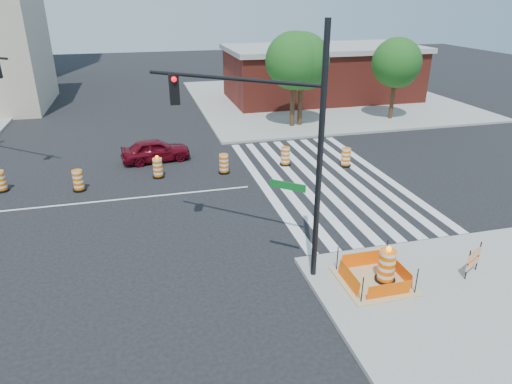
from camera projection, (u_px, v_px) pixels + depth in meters
The scene contains 19 objects.
ground at pixel (97, 202), 20.60m from camera, with size 120.00×120.00×0.00m, color black.
sidewalk_ne at pixel (320, 99), 40.69m from camera, with size 22.00×22.00×0.15m, color gray.
crosswalk_east at pixel (323, 179), 23.10m from camera, with size 6.75×13.50×0.01m.
lane_centerline at pixel (97, 202), 20.59m from camera, with size 14.00×0.12×0.01m, color silver.
excavation_pit at pixel (374, 280), 14.57m from camera, with size 2.20×2.20×0.90m.
brick_storefront at pixel (322, 73), 39.80m from camera, with size 16.50×8.50×4.60m.
red_coupe at pixel (156, 150), 25.41m from camera, with size 1.51×3.76×1.28m, color #5C0713.
signal_pole_se at pixel (269, 129), 13.80m from camera, with size 4.66×3.95×7.90m.
pit_drum at pixel (386, 267), 14.39m from camera, with size 0.66×0.66×1.30m.
barricade at pixel (473, 259), 14.76m from camera, with size 0.81×0.46×1.05m.
tree_north_c at pixel (294, 64), 30.42m from camera, with size 3.81×3.81×6.48m.
tree_north_d at pixel (302, 64), 30.71m from camera, with size 3.79×3.78×6.43m.
tree_north_e at pixel (397, 65), 32.52m from camera, with size 3.48×3.48×5.92m.
median_drum_2 at pixel (1, 182), 21.53m from camera, with size 0.60×0.60×1.02m.
median_drum_3 at pixel (78, 181), 21.60m from camera, with size 0.60×0.60×1.02m.
median_drum_4 at pixel (158, 168), 23.17m from camera, with size 0.60×0.60×1.18m.
median_drum_5 at pixel (224, 164), 23.75m from camera, with size 0.60×0.60×1.02m.
median_drum_6 at pixel (285, 157), 24.85m from camera, with size 0.60×0.60×1.02m.
median_drum_7 at pixel (346, 158), 24.68m from camera, with size 0.60×0.60×1.02m.
Camera 1 is at (2.28, -19.93, 8.58)m, focal length 32.00 mm.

